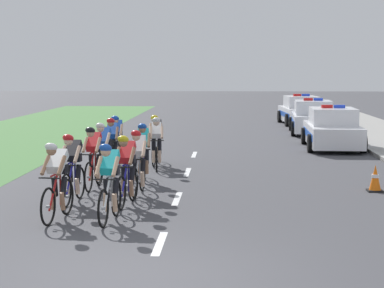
% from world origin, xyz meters
% --- Properties ---
extents(ground_plane, '(160.00, 160.00, 0.00)m').
position_xyz_m(ground_plane, '(0.00, 0.00, 0.00)').
color(ground_plane, '#424247').
extents(kerb_edge, '(0.16, 60.00, 0.13)m').
position_xyz_m(kerb_edge, '(6.07, 14.00, 0.07)').
color(kerb_edge, '#9E9E99').
rests_on(kerb_edge, ground).
extents(lane_markings_centre, '(0.14, 17.60, 0.01)m').
position_xyz_m(lane_markings_centre, '(0.00, 5.94, 0.00)').
color(lane_markings_centre, white).
rests_on(lane_markings_centre, ground).
extents(cyclist_lead, '(0.46, 1.72, 1.56)m').
position_xyz_m(cyclist_lead, '(-2.13, 3.60, 0.79)').
color(cyclist_lead, black).
rests_on(cyclist_lead, ground).
extents(cyclist_second, '(0.44, 1.72, 1.56)m').
position_xyz_m(cyclist_second, '(-1.10, 3.50, 0.79)').
color(cyclist_second, black).
rests_on(cyclist_second, ground).
extents(cyclist_third, '(0.44, 1.72, 1.56)m').
position_xyz_m(cyclist_third, '(-2.21, 5.29, 0.79)').
color(cyclist_third, black).
rests_on(cyclist_third, ground).
extents(cyclist_fourth, '(0.45, 1.72, 1.56)m').
position_xyz_m(cyclist_fourth, '(-1.01, 5.09, 0.79)').
color(cyclist_fourth, black).
rests_on(cyclist_fourth, ground).
extents(cyclist_fifth, '(0.43, 1.72, 1.56)m').
position_xyz_m(cyclist_fifth, '(-2.11, 7.11, 0.79)').
color(cyclist_fifth, black).
rests_on(cyclist_fifth, ground).
extents(cyclist_sixth, '(0.43, 1.72, 1.56)m').
position_xyz_m(cyclist_sixth, '(-0.92, 6.32, 0.79)').
color(cyclist_sixth, black).
rests_on(cyclist_sixth, ground).
extents(cyclist_seventh, '(0.44, 1.72, 1.56)m').
position_xyz_m(cyclist_seventh, '(-2.09, 8.36, 0.79)').
color(cyclist_seventh, black).
rests_on(cyclist_seventh, ground).
extents(cyclist_eighth, '(0.44, 1.72, 1.56)m').
position_xyz_m(cyclist_eighth, '(-1.04, 8.23, 0.79)').
color(cyclist_eighth, black).
rests_on(cyclist_eighth, ground).
extents(cyclist_ninth, '(0.44, 1.72, 1.56)m').
position_xyz_m(cyclist_ninth, '(-2.16, 10.10, 0.79)').
color(cyclist_ninth, black).
rests_on(cyclist_ninth, ground).
extents(cyclist_tenth, '(0.45, 1.72, 1.56)m').
position_xyz_m(cyclist_tenth, '(-0.92, 10.40, 0.79)').
color(cyclist_tenth, black).
rests_on(cyclist_tenth, ground).
extents(cyclist_eleventh, '(0.42, 1.72, 1.56)m').
position_xyz_m(cyclist_eleventh, '(-2.18, 11.06, 0.79)').
color(cyclist_eleventh, black).
rests_on(cyclist_eleventh, ground).
extents(cyclist_twelfth, '(0.42, 1.72, 1.56)m').
position_xyz_m(cyclist_twelfth, '(-1.04, 11.39, 0.79)').
color(cyclist_twelfth, black).
rests_on(cyclist_twelfth, ground).
extents(police_car_nearest, '(2.09, 4.45, 1.59)m').
position_xyz_m(police_car_nearest, '(4.94, 16.05, 0.68)').
color(police_car_nearest, white).
rests_on(police_car_nearest, ground).
extents(police_car_second, '(2.18, 4.49, 1.59)m').
position_xyz_m(police_car_second, '(4.94, 21.91, 0.68)').
color(police_car_second, silver).
rests_on(police_car_second, ground).
extents(police_car_third, '(2.22, 4.51, 1.59)m').
position_xyz_m(police_car_third, '(4.94, 27.00, 0.68)').
color(police_car_third, white).
rests_on(police_car_third, ground).
extents(traffic_cone_near, '(0.36, 0.36, 0.64)m').
position_xyz_m(traffic_cone_near, '(4.62, 7.09, 0.31)').
color(traffic_cone_near, black).
rests_on(traffic_cone_near, ground).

